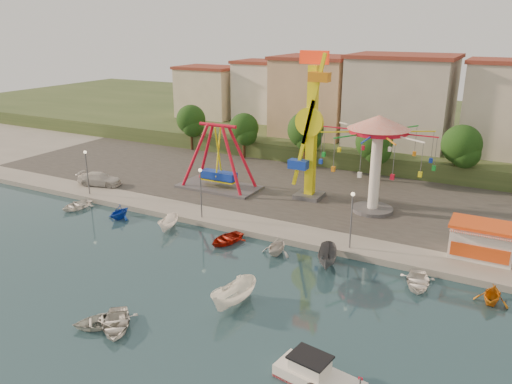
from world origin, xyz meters
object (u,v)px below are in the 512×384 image
Objects in this scene: pirate_ship_ride at (218,158)px; rowboat_a at (116,324)px; wave_swinger at (378,142)px; van at (100,179)px; kamikaze_tower at (312,130)px; skiff at (234,295)px; cabin_motorboat at (317,377)px.

pirate_ship_ride reaches higher than rowboat_a.
wave_swinger reaches higher than rowboat_a.
kamikaze_tower is at bearing -88.30° from van.
skiff is (14.93, -21.72, -3.49)m from pirate_ship_ride.
kamikaze_tower is at bearing 174.77° from wave_swinger.
wave_swinger is 2.11× the size of van.
skiff is 0.85× the size of van.
wave_swinger is at bearing 34.29° from rowboat_a.
pirate_ship_ride is at bearing -177.09° from wave_swinger.
skiff is (3.66, -23.37, -7.70)m from kamikaze_tower.
cabin_motorboat is (23.38, -26.76, -3.91)m from pirate_ship_ride.
kamikaze_tower is 4.12× the size of rowboat_a.
wave_swinger is at bearing 88.76° from skiff.
cabin_motorboat is 1.36× the size of rowboat_a.
wave_swinger is (18.85, 0.96, 3.80)m from pirate_ship_ride.
cabin_motorboat is 42.57m from van.
cabin_motorboat is 9.85m from skiff.
cabin_motorboat is (12.11, -28.42, -8.11)m from kamikaze_tower.
rowboat_a is (-1.99, -29.72, -8.18)m from kamikaze_tower.
cabin_motorboat is at bearing -134.50° from van.
skiff is at bearing -133.98° from van.
cabin_motorboat is at bearing -32.21° from rowboat_a.
kamikaze_tower is 3.01× the size of van.
van is at bearing 159.97° from cabin_motorboat.
van is (-28.72, 15.68, 0.49)m from skiff.
cabin_motorboat is at bearing -48.86° from pirate_ship_ride.
pirate_ship_ride is 0.86× the size of wave_swinger.
pirate_ship_ride reaches higher than cabin_motorboat.
wave_swinger is at bearing -5.23° from kamikaze_tower.
wave_swinger is 34.07m from van.
pirate_ship_ride reaches higher than van.
kamikaze_tower reaches higher than van.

